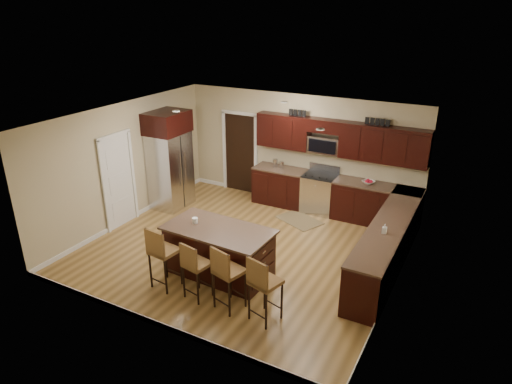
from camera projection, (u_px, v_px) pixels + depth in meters
The scene contains 24 objects.
floor at pixel (244, 249), 9.30m from camera, with size 6.00×6.00×0.00m, color olive.
ceiling at pixel (242, 118), 8.27m from camera, with size 6.00×6.00×0.00m, color silver.
wall_back at pixel (299, 150), 11.03m from camera, with size 6.00×6.00×0.00m, color #BDB089.
wall_left at pixel (126, 164), 10.10m from camera, with size 5.50×5.50×0.00m, color #BDB089.
wall_right at pixel (402, 219), 7.48m from camera, with size 5.50×5.50×0.00m, color #BDB089.
base_cabinets at pixel (357, 220), 9.48m from camera, with size 4.02×3.96×0.92m.
upper_cabinets at pixel (340, 138), 10.25m from camera, with size 4.00×0.33×0.80m.
range at pixel (319, 193), 10.82m from camera, with size 0.76×0.64×1.11m.
microwave at pixel (324, 145), 10.51m from camera, with size 0.76×0.31×0.40m, color silver.
doorway at pixel (240, 153), 11.86m from camera, with size 0.85×0.03×2.06m, color black.
pantry_door at pixel (118, 182), 9.97m from camera, with size 0.03×0.80×2.04m, color white.
letter_decor at pixel (335, 117), 10.14m from camera, with size 2.20×0.03×0.15m, color black, non-canonical shape.
island at pixel (219, 253), 8.30m from camera, with size 1.99×1.10×0.92m.
stool_left at pixel (161, 251), 7.76m from camera, with size 0.48×0.48×1.16m.
stool_mid at pixel (194, 265), 7.50m from camera, with size 0.46×0.46×1.04m.
stool_right at pixel (226, 272), 7.21m from camera, with size 0.52×0.52×1.13m.
refrigerator at pixel (170, 159), 10.85m from camera, with size 0.79×0.98×2.35m.
floor_mat at pixel (299, 220), 10.52m from camera, with size 1.00×0.66×0.01m, color olive.
fruit_bowl at pixel (368, 182), 10.14m from camera, with size 0.26×0.26×0.06m, color silver.
soap_bottle at pixel (385, 229), 7.92m from camera, with size 0.08×0.08×0.17m, color #B2B2B2.
canister_tall at pixel (275, 163), 11.12m from camera, with size 0.12×0.12×0.21m, color silver.
canister_short at pixel (282, 165), 11.06m from camera, with size 0.11×0.11×0.18m, color silver.
island_jar at pixel (195, 220), 8.31m from camera, with size 0.10×0.10×0.10m, color white.
stool_extra at pixel (263, 282), 6.92m from camera, with size 0.52×0.52×1.13m.
Camera 1 is at (4.07, -7.08, 4.61)m, focal length 32.00 mm.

